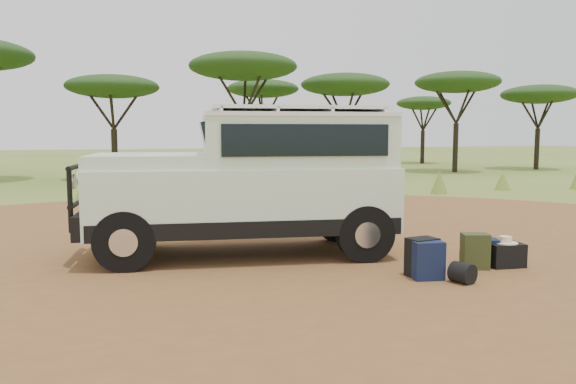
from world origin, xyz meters
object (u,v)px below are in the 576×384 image
object	(u,v)px
backpack_navy	(428,260)
hard_case	(505,255)
backpack_black	(422,257)
backpack_olive	(475,251)
duffel_navy	(485,252)
safari_vehicle	(253,184)
walking_staff	(126,217)

from	to	relation	value
backpack_navy	hard_case	bearing A→B (deg)	20.96
backpack_black	backpack_navy	distance (m)	0.17
backpack_olive	hard_case	size ratio (longest dim) A/B	1.03
backpack_black	duffel_navy	distance (m)	1.39
safari_vehicle	hard_case	xyz separation A→B (m)	(3.64, -2.16, -1.06)
walking_staff	safari_vehicle	bearing A→B (deg)	-46.02
backpack_black	hard_case	bearing A→B (deg)	-4.00
backpack_navy	duffel_navy	xyz separation A→B (m)	(1.35, 0.48, -0.06)
walking_staff	backpack_black	distance (m)	4.87
backpack_navy	walking_staff	bearing A→B (deg)	158.44
hard_case	backpack_olive	bearing A→B (deg)	-176.69
backpack_black	backpack_navy	size ratio (longest dim) A/B	1.03
walking_staff	duffel_navy	xyz separation A→B (m)	(5.56, -2.09, -0.53)
walking_staff	hard_case	bearing A→B (deg)	-64.66
safari_vehicle	walking_staff	xyz separation A→B (m)	(-2.18, 0.10, -0.50)
safari_vehicle	hard_case	size ratio (longest dim) A/B	10.18
walking_staff	backpack_olive	distance (m)	5.74
walking_staff	backpack_navy	world-z (taller)	walking_staff
safari_vehicle	hard_case	bearing A→B (deg)	-23.07
walking_staff	backpack_olive	xyz separation A→B (m)	(5.27, -2.23, -0.47)
safari_vehicle	backpack_olive	bearing A→B (deg)	-27.04
walking_staff	backpack_black	xyz separation A→B (m)	(4.21, -2.41, -0.46)
walking_staff	backpack_olive	world-z (taller)	walking_staff
safari_vehicle	backpack_olive	xyz separation A→B (m)	(3.09, -2.13, -0.97)
backpack_navy	duffel_navy	size ratio (longest dim) A/B	1.29
walking_staff	hard_case	world-z (taller)	walking_staff
walking_staff	hard_case	size ratio (longest dim) A/B	2.82
safari_vehicle	backpack_olive	size ratio (longest dim) A/B	9.83
safari_vehicle	backpack_black	world-z (taller)	safari_vehicle
walking_staff	hard_case	xyz separation A→B (m)	(5.82, -2.26, -0.56)
safari_vehicle	backpack_black	xyz separation A→B (m)	(2.03, -2.31, -0.96)
backpack_olive	duffel_navy	bearing A→B (deg)	44.76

